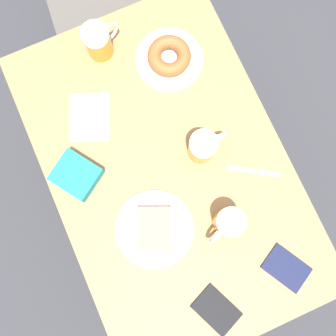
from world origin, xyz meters
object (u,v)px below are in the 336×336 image
Objects in this scene: plate_with_cake at (154,229)px; beer_mug_left at (203,147)px; passport_far_edge at (216,310)px; blue_pouch at (76,175)px; plate_with_donut at (169,57)px; passport_near_edge at (286,268)px; beer_mug_center at (99,41)px; napkin_folded at (90,117)px; beer_mug_right at (228,223)px; fork at (254,171)px.

beer_mug_left is at bearing 35.14° from plate_with_cake.
blue_pouch is (-0.22, 0.52, 0.02)m from passport_far_edge.
plate_with_donut is at bearing 29.41° from blue_pouch.
passport_near_edge and passport_far_edge have the same top height.
napkin_folded is at bearing -122.04° from beer_mug_center.
plate_with_cake is at bearing 160.99° from beer_mug_right.
plate_with_donut reaches higher than plate_with_cake.
beer_mug_left is 0.18m from fork.
plate_with_donut is 1.81× the size of beer_mug_right.
napkin_folded is (-0.25, 0.47, -0.06)m from beer_mug_right.
plate_with_cake is 0.29m from passport_far_edge.
napkin_folded is 0.69m from passport_far_edge.
beer_mug_left reaches higher than blue_pouch.
fork is at bearing 82.61° from passport_near_edge.
plate_with_donut is 1.30× the size of blue_pouch.
blue_pouch is at bearing 121.78° from plate_with_cake.
blue_pouch is (-0.40, -0.23, 0.00)m from plate_with_donut.
beer_mug_right is 0.23m from passport_near_edge.
beer_mug_center is 0.88m from passport_near_edge.
plate_with_donut is 0.31m from napkin_folded.
beer_mug_center is 0.67m from beer_mug_right.
passport_near_edge is 0.24m from passport_far_edge.
napkin_folded is at bearing 96.71° from plate_with_cake.
fork is (0.35, 0.04, -0.01)m from plate_with_cake.
plate_with_donut is 1.74× the size of beer_mug_left.
beer_mug_left is at bearing 82.95° from beer_mug_right.
passport_near_edge is (-0.04, -0.30, 0.00)m from fork.
plate_with_cake is 0.59m from beer_mug_center.
beer_mug_center is (-0.18, 0.12, 0.04)m from plate_with_donut.
passport_near_edge is at bearing -60.49° from beer_mug_right.
passport_far_edge is (-0.28, -0.32, 0.00)m from fork.
plate_with_donut is 0.46m from blue_pouch.
plate_with_cake is 0.21m from beer_mug_right.
napkin_folded is 0.19m from blue_pouch.
fork is at bearing -45.90° from beer_mug_left.
plate_with_donut is at bearing 84.59° from beer_mug_left.
passport_near_edge is (0.05, -0.73, -0.02)m from plate_with_donut.
beer_mug_left and beer_mug_right have the same top height.
napkin_folded is at bearing 117.80° from beer_mug_right.
beer_mug_left is 0.23m from beer_mug_right.
fork is at bearing 49.29° from passport_far_edge.
beer_mug_right reaches higher than passport_near_edge.
passport_near_edge is (0.11, -0.19, -0.06)m from beer_mug_right.
blue_pouch is (-0.15, 0.24, 0.01)m from plate_with_cake.
beer_mug_center is 0.80× the size of passport_far_edge.
fork is 0.97× the size of passport_far_edge.
blue_pouch reaches higher than passport_far_edge.
beer_mug_left is at bearing -12.13° from blue_pouch.
beer_mug_right reaches higher than fork.
blue_pouch is at bearing -122.56° from beer_mug_center.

